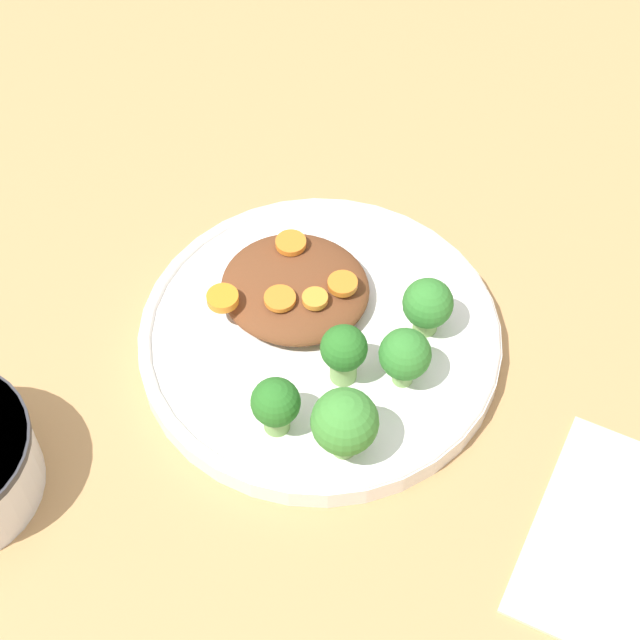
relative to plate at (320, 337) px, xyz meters
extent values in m
plane|color=tan|center=(0.00, 0.00, -0.01)|extent=(4.00, 4.00, 0.00)
cylinder|color=white|center=(0.00, 0.00, 0.00)|extent=(0.27, 0.27, 0.02)
torus|color=white|center=(0.00, 0.00, 0.01)|extent=(0.27, 0.27, 0.01)
ellipsoid|color=brown|center=(-0.02, -0.03, 0.02)|extent=(0.11, 0.11, 0.02)
cylinder|color=#7FA85B|center=(0.02, 0.07, 0.02)|extent=(0.01, 0.01, 0.02)
sphere|color=#337A2D|center=(0.02, 0.07, 0.04)|extent=(0.04, 0.04, 0.04)
cylinder|color=#759E51|center=(0.09, 0.05, 0.02)|extent=(0.02, 0.02, 0.02)
sphere|color=#3D8433|center=(0.09, 0.05, 0.04)|extent=(0.05, 0.05, 0.05)
cylinder|color=#759E51|center=(-0.03, 0.07, 0.02)|extent=(0.02, 0.02, 0.02)
sphere|color=#337A2D|center=(-0.03, 0.07, 0.04)|extent=(0.04, 0.04, 0.04)
cylinder|color=#759E51|center=(0.09, 0.00, 0.02)|extent=(0.02, 0.02, 0.02)
sphere|color=#286B23|center=(0.09, 0.00, 0.04)|extent=(0.03, 0.03, 0.03)
cylinder|color=#7FA85B|center=(0.03, 0.03, 0.02)|extent=(0.02, 0.02, 0.03)
sphere|color=#286B23|center=(0.03, 0.03, 0.04)|extent=(0.03, 0.03, 0.03)
cylinder|color=orange|center=(-0.05, -0.04, 0.03)|extent=(0.02, 0.02, 0.00)
cylinder|color=orange|center=(0.00, -0.03, 0.03)|extent=(0.02, 0.02, 0.00)
cylinder|color=orange|center=(-0.01, -0.01, 0.03)|extent=(0.02, 0.02, 0.01)
cylinder|color=orange|center=(-0.03, 0.01, 0.03)|extent=(0.02, 0.02, 0.01)
cylinder|color=orange|center=(0.01, -0.07, 0.03)|extent=(0.02, 0.02, 0.01)
cube|color=beige|center=(0.08, 0.24, -0.01)|extent=(0.17, 0.12, 0.01)
camera|label=1|loc=(0.43, 0.16, 0.64)|focal=60.00mm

